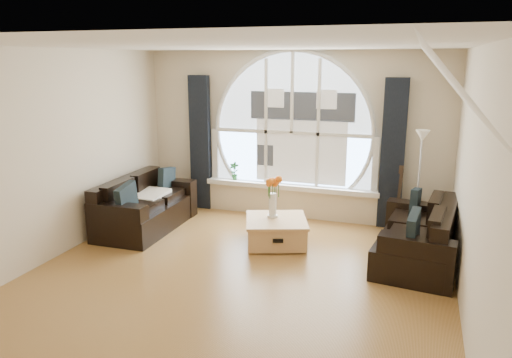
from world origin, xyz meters
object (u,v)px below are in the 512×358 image
object	(u,v)px
sofa_left	(146,203)
floor_lamp	(418,186)
guitar	(399,199)
coffee_chest	(276,230)
sofa_right	(417,233)
vase_flowers	(273,191)
potted_plant	(234,171)

from	to	relation	value
sofa_left	floor_lamp	size ratio (longest dim) A/B	1.10
floor_lamp	guitar	size ratio (longest dim) A/B	1.51
coffee_chest	guitar	size ratio (longest dim) A/B	0.79
sofa_right	coffee_chest	bearing A→B (deg)	-173.49
floor_lamp	sofa_right	bearing A→B (deg)	-88.27
vase_flowers	coffee_chest	bearing A→B (deg)	-42.74
sofa_right	coffee_chest	size ratio (longest dim) A/B	2.03
potted_plant	guitar	bearing A→B (deg)	-4.94
floor_lamp	sofa_left	bearing A→B (deg)	-167.67
sofa_left	coffee_chest	bearing A→B (deg)	-0.99
floor_lamp	vase_flowers	bearing A→B (deg)	-157.75
vase_flowers	guitar	size ratio (longest dim) A/B	0.66
sofa_right	potted_plant	world-z (taller)	potted_plant
coffee_chest	floor_lamp	xyz separation A→B (m)	(1.86, 0.86, 0.59)
floor_lamp	guitar	xyz separation A→B (m)	(-0.25, 0.18, -0.27)
sofa_left	vase_flowers	distance (m)	2.05
coffee_chest	potted_plant	world-z (taller)	potted_plant
sofa_left	potted_plant	size ratio (longest dim) A/B	5.74
sofa_left	floor_lamp	xyz separation A→B (m)	(3.95, 0.86, 0.40)
vase_flowers	guitar	distance (m)	1.96
sofa_left	sofa_right	bearing A→B (deg)	-1.25
vase_flowers	sofa_left	bearing A→B (deg)	-177.96
coffee_chest	potted_plant	size ratio (longest dim) A/B	2.74
sofa_left	vase_flowers	xyz separation A→B (m)	(2.01, 0.07, 0.36)
coffee_chest	vase_flowers	xyz separation A→B (m)	(-0.08, 0.07, 0.56)
coffee_chest	guitar	xyz separation A→B (m)	(1.61, 1.05, 0.32)
coffee_chest	sofa_left	bearing A→B (deg)	160.34
floor_lamp	guitar	distance (m)	0.41
floor_lamp	guitar	bearing A→B (deg)	143.99
floor_lamp	coffee_chest	bearing A→B (deg)	-155.08
sofa_left	sofa_right	distance (m)	3.98
coffee_chest	vase_flowers	world-z (taller)	vase_flowers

